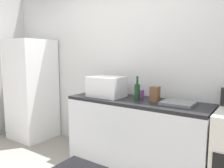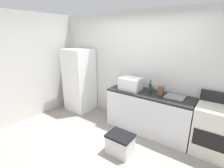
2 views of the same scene
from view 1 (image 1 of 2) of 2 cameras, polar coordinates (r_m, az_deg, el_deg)
The scene contains 8 objects.
wall_back at distance 3.23m, azimuth 4.65°, elevation 4.60°, with size 5.00×0.10×2.60m, color silver.
kitchen_counter at distance 2.95m, azimuth 6.19°, elevation -12.60°, with size 1.80×0.60×0.90m.
refrigerator at distance 4.16m, azimuth -19.79°, elevation -1.30°, with size 0.68×0.66×1.71m, color white.
microwave at distance 3.01m, azimuth -1.40°, elevation -0.67°, with size 0.46×0.34×0.27m, color white.
sink_basin at distance 2.67m, azimuth 16.53°, elevation -4.66°, with size 0.36×0.32×0.03m, color slate.
wine_bottle at distance 2.79m, azimuth 6.43°, elevation -1.90°, with size 0.07×0.07×0.30m.
coffee_mug at distance 2.98m, azimuth 7.43°, elevation -2.46°, with size 0.08×0.08×0.10m, color purple.
knife_block at distance 2.76m, azimuth 10.88°, elevation -2.49°, with size 0.10×0.10×0.18m, color brown.
Camera 1 is at (1.60, -1.25, 1.46)m, focal length 35.88 mm.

